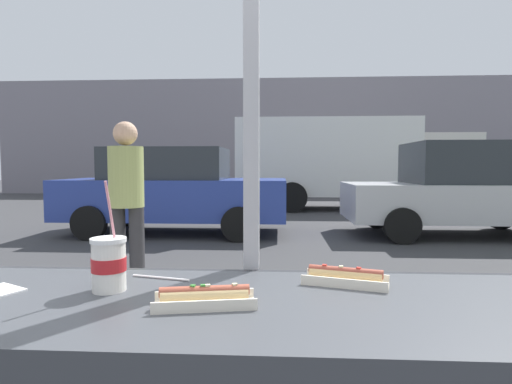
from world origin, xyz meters
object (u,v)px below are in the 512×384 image
hotdog_tray_near (205,297)px  pedestrian (127,197)px  soda_cup_left (109,263)px  parked_car_blue (174,190)px  parked_car_silver (461,190)px  box_truck (348,160)px  hotdog_tray_far (345,277)px

hotdog_tray_near → pedestrian: (-1.23, 2.71, 0.04)m
soda_cup_left → parked_car_blue: size_ratio=0.07×
soda_cup_left → pedestrian: 2.77m
soda_cup_left → parked_car_silver: bearing=60.1°
parked_car_silver → box_truck: size_ratio=0.59×
parked_car_blue → box_truck: 6.63m
parked_car_blue → pedestrian: bearing=-80.7°
soda_cup_left → pedestrian: pedestrian is taller
hotdog_tray_far → box_truck: (2.01, 11.88, 0.53)m
hotdog_tray_near → pedestrian: pedestrian is taller
soda_cup_left → hotdog_tray_far: 0.66m
soda_cup_left → hotdog_tray_far: soda_cup_left is taller
soda_cup_left → hotdog_tray_far: size_ratio=1.19×
box_truck → parked_car_silver: bearing=-74.8°
hotdog_tray_near → parked_car_blue: 7.37m
hotdog_tray_far → pedestrian: bearing=122.6°
parked_car_blue → soda_cup_left: bearing=-76.6°
hotdog_tray_near → parked_car_blue: parked_car_blue is taller
parked_car_blue → box_truck: bearing=49.0°
hotdog_tray_near → box_truck: box_truck is taller
parked_car_silver → hotdog_tray_near: bearing=-117.7°
parked_car_silver → box_truck: bearing=105.2°
hotdog_tray_far → parked_car_blue: 7.28m
hotdog_tray_far → pedestrian: size_ratio=0.16×
hotdog_tray_far → hotdog_tray_near: bearing=-151.3°
hotdog_tray_near → parked_car_silver: size_ratio=0.06×
box_truck → pedestrian: 10.06m
hotdog_tray_far → parked_car_silver: (3.36, 6.90, -0.12)m
box_truck → hotdog_tray_near: bearing=-101.2°
pedestrian → parked_car_silver: bearing=41.5°
hotdog_tray_far → pedestrian: pedestrian is taller
soda_cup_left → box_truck: box_truck is taller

